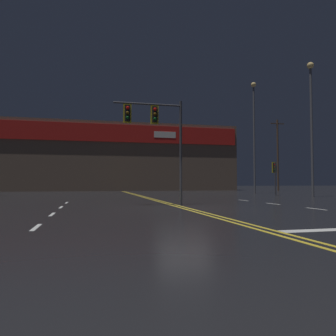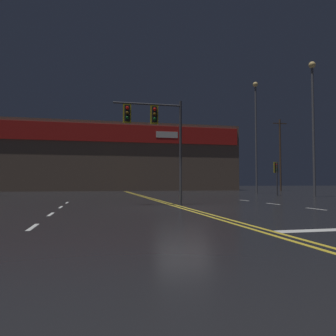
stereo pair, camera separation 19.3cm
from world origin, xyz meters
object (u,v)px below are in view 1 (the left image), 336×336
at_px(streetlight_near_left, 311,112).
at_px(traffic_signal_corner_northeast, 275,171).
at_px(streetlight_far_left, 254,125).
at_px(traffic_signal_median, 154,125).

bearing_deg(streetlight_near_left, traffic_signal_corner_northeast, 110.06).
distance_m(traffic_signal_corner_northeast, streetlight_near_left, 6.10).
relative_size(streetlight_near_left, streetlight_far_left, 0.91).
bearing_deg(streetlight_near_left, traffic_signal_median, -155.12).
relative_size(traffic_signal_corner_northeast, streetlight_far_left, 0.25).
xyz_separation_m(traffic_signal_median, traffic_signal_corner_northeast, (13.29, 10.34, -1.95)).
distance_m(streetlight_near_left, streetlight_far_left, 9.49).
height_order(traffic_signal_corner_northeast, streetlight_near_left, streetlight_near_left).
bearing_deg(traffic_signal_corner_northeast, streetlight_near_left, -69.94).
height_order(streetlight_near_left, streetlight_far_left, streetlight_far_left).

